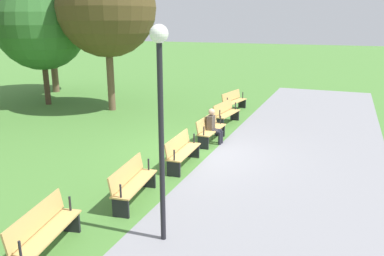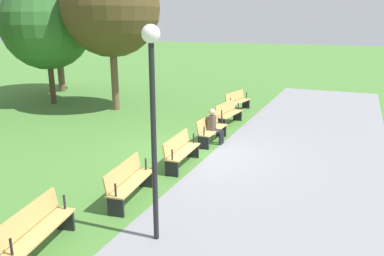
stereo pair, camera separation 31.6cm
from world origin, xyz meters
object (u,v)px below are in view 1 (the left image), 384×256
object	(u,v)px
bench_1	(226,113)
bench_2	(210,129)
tree_3	(50,24)
bench_0	(233,101)
person_seated	(213,125)
tree_2	(41,25)
bench_5	(44,231)
bench_4	(132,182)
bench_3	(182,151)
lamp_post	(160,96)
tree_0	(107,7)

from	to	relation	value
bench_1	bench_2	distance (m)	2.47
bench_2	tree_3	world-z (taller)	tree_3
bench_0	bench_1	bearing A→B (deg)	19.41
person_seated	tree_2	xyz separation A→B (m)	(-2.98, -9.72, 3.22)
bench_0	bench_2	distance (m)	4.94
bench_5	tree_3	bearing A→B (deg)	-150.99
bench_4	tree_3	xyz separation A→B (m)	(-10.82, -11.42, 3.39)
tree_2	person_seated	bearing A→B (deg)	72.95
bench_1	tree_3	xyz separation A→B (m)	(-3.41, -11.42, 3.39)
bench_0	bench_4	xyz separation A→B (m)	(9.85, 0.37, 0.00)
bench_3	lamp_post	size ratio (longest dim) A/B	0.43
bench_1	tree_0	distance (m)	7.07
person_seated	tree_3	distance (m)	13.56
bench_1	tree_2	xyz separation A→B (m)	(-0.45, -9.39, 3.38)
bench_1	bench_3	distance (m)	4.94
tree_3	lamp_post	world-z (taller)	tree_3
bench_4	tree_0	bearing A→B (deg)	-150.79
tree_3	bench_5	bearing A→B (deg)	39.81
bench_0	person_seated	xyz separation A→B (m)	(4.98, 0.70, 0.16)
person_seated	lamp_post	bearing A→B (deg)	11.87
bench_5	bench_2	bearing A→B (deg)	164.89
bench_3	lamp_post	world-z (taller)	lamp_post
person_seated	tree_0	distance (m)	7.85
bench_4	person_seated	bearing A→B (deg)	169.70
bench_1	tree_2	distance (m)	9.99
bench_4	bench_3	bearing A→B (deg)	169.21
bench_1	bench_2	xyz separation A→B (m)	(2.47, 0.19, 0.00)
lamp_post	bench_5	bearing A→B (deg)	-54.63
bench_3	bench_4	size ratio (longest dim) A/B	0.99
bench_5	lamp_post	xyz separation A→B (m)	(-1.23, 1.74, 2.31)
bench_3	bench_5	size ratio (longest dim) A/B	0.98
bench_0	bench_3	xyz separation A→B (m)	(7.39, 0.56, 0.00)
bench_3	bench_0	bearing A→B (deg)	-177.86
bench_1	tree_3	size ratio (longest dim) A/B	0.30
bench_3	lamp_post	distance (m)	4.50
bench_5	tree_0	distance (m)	12.40
bench_0	bench_1	distance (m)	2.47
tree_3	lamp_post	xyz separation A→B (m)	(12.03, 12.79, -1.08)
tree_2	lamp_post	size ratio (longest dim) A/B	1.50
tree_3	lamp_post	size ratio (longest dim) A/B	1.47
bench_0	bench_2	world-z (taller)	same
bench_2	lamp_post	xyz separation A→B (m)	(6.15, 1.18, 2.31)
bench_2	tree_3	xyz separation A→B (m)	(-5.87, -11.61, 3.39)
bench_3	tree_0	size ratio (longest dim) A/B	0.26
bench_2	bench_4	size ratio (longest dim) A/B	0.99
bench_1	bench_2	world-z (taller)	same
bench_3	tree_0	bearing A→B (deg)	-135.09
tree_2	tree_3	xyz separation A→B (m)	(-2.96, -2.03, 0.01)
bench_1	tree_2	world-z (taller)	tree_2
bench_1	lamp_post	world-z (taller)	lamp_post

